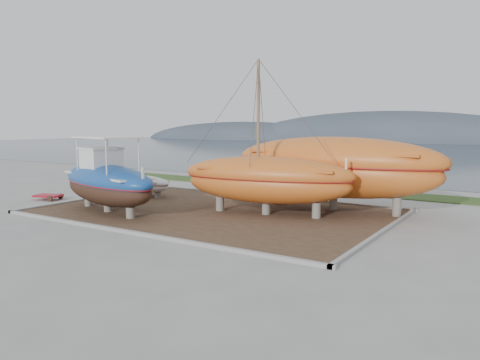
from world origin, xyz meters
The scene contains 11 objects.
ground centered at (0.00, 0.00, 0.00)m, with size 140.00×140.00×0.00m, color gray.
dirt_patch centered at (0.00, 4.00, 0.03)m, with size 18.00×12.00×0.06m, color #422D1E.
curb_frame centered at (0.00, 4.00, 0.07)m, with size 18.60×12.60×0.15m, color gray, non-canonical shape.
grass_strip centered at (0.00, 15.50, 0.04)m, with size 44.00×3.00×0.08m, color #284219.
sea centered at (0.00, 70.00, 0.00)m, with size 260.00×100.00×0.04m, color #182631, non-canonical shape.
mountain_ridge centered at (0.00, 125.00, 0.00)m, with size 200.00×36.00×20.00m, color #333D49, non-canonical shape.
blue_caique centered at (-4.82, 0.85, 2.08)m, with size 8.41×2.63×4.05m, color navy, non-canonical shape.
white_dinghy centered at (-7.10, 6.14, 0.71)m, with size 4.31×1.62×1.29m, color silver, non-canonical shape.
orange_sailboat centered at (2.76, 4.82, 4.06)m, with size 9.27×2.73×8.00m, color #C45D1E, non-canonical shape.
orange_bare_hull centered at (5.23, 7.99, 2.02)m, with size 11.94×3.58×3.91m, color #C45D1E, non-canonical shape.
red_trailer centered at (-11.36, 1.79, 0.17)m, with size 2.39×1.19×0.34m, color #A81221, non-canonical shape.
Camera 1 is at (14.65, -16.29, 4.70)m, focal length 35.00 mm.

